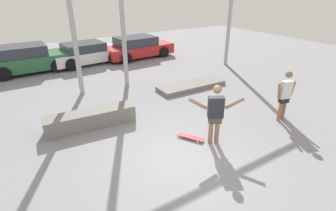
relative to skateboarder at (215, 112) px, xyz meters
The scene contains 9 objects.
ground_plane 1.49m from the skateboarder, behind, with size 36.00×36.00×0.00m, color gray.
skateboarder is the anchor object (origin of this frame).
skateboard 1.16m from the skateboarder, 129.76° to the left, with size 0.58×0.82×0.08m.
grind_box 4.02m from the skateboarder, 133.10° to the left, with size 2.85×0.64×0.54m, color slate.
manual_pad 4.62m from the skateboarder, 60.84° to the left, with size 3.14×1.02×0.19m, color slate.
parked_car_green 11.04m from the skateboarder, 109.19° to the left, with size 3.99×2.02×1.42m.
parked_car_white 10.44m from the skateboarder, 92.98° to the left, with size 4.07×2.24×1.22m.
parked_car_red 10.43m from the skateboarder, 75.48° to the left, with size 4.35×2.16×1.30m.
bystander 2.89m from the skateboarder, ahead, with size 0.68×0.27×1.74m.
Camera 1 is at (-3.54, -4.65, 4.24)m, focal length 28.00 mm.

